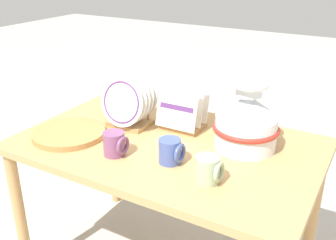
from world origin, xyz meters
The scene contains 8 objects.
display_table centered at (0.00, 0.00, 0.67)m, with size 1.35×0.86×0.75m.
ceramic_vase centered at (0.32, 0.13, 0.88)m, with size 0.29×0.29×0.31m.
dish_rack_round_plates centered at (-0.26, 0.06, 0.87)m, with size 0.24×0.19×0.26m.
dish_rack_square_plates centered at (-0.02, 0.18, 0.83)m, with size 0.21×0.19×0.23m.
wicker_charger_stack centered at (-0.44, -0.18, 0.77)m, with size 0.34×0.34×0.03m.
mug_sage_glaze centered at (0.30, -0.22, 0.81)m, with size 0.10×0.09×0.10m.
mug_plum_glaze centered at (-0.13, -0.22, 0.81)m, with size 0.10×0.09×0.10m.
mug_cobalt_glaze centered at (0.10, -0.16, 0.81)m, with size 0.10×0.09×0.10m.
Camera 1 is at (0.80, -1.40, 1.55)m, focal length 42.00 mm.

